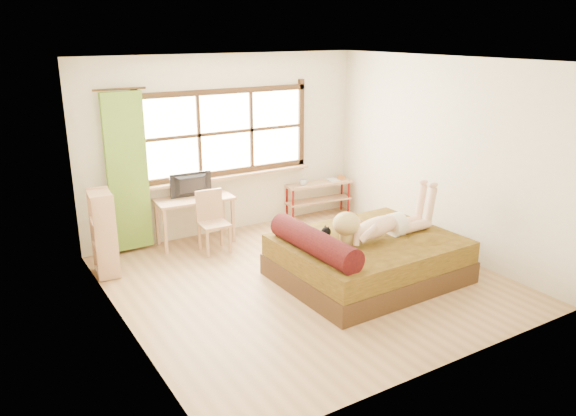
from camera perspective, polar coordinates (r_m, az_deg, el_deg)
floor at (r=7.15m, az=1.83°, el=-7.39°), size 4.50×4.50×0.00m
ceiling at (r=6.48m, az=2.07°, el=14.78°), size 4.50×4.50×0.00m
wall_back at (r=8.61m, az=-6.37°, el=6.35°), size 4.50×0.00×4.50m
wall_front at (r=5.05m, az=16.12°, el=-2.47°), size 4.50×0.00×4.50m
wall_left at (r=5.81m, az=-16.95°, el=0.09°), size 0.00×4.50×4.50m
wall_right at (r=8.11m, az=15.39°, el=5.12°), size 0.00×4.50×4.50m
window at (r=8.55m, az=-6.31°, el=7.36°), size 2.80×0.16×1.46m
curtain at (r=8.02m, az=-16.01°, el=3.46°), size 0.55×0.10×2.20m
bed at (r=7.14m, az=7.81°, el=-5.01°), size 2.20×1.77×0.82m
woman at (r=7.03m, az=9.54°, el=-0.49°), size 1.52×0.47×0.65m
kitten at (r=6.70m, az=2.96°, el=-2.95°), size 0.33×0.14×0.26m
desk at (r=8.27m, az=-9.48°, el=0.39°), size 1.14×0.58×0.70m
monitor at (r=8.24m, az=-9.71°, el=2.28°), size 0.62×0.12×0.36m
chair at (r=8.01m, az=-7.74°, el=-0.97°), size 0.41×0.41×0.87m
pipe_shelf at (r=9.46m, az=3.16°, el=1.69°), size 1.18×0.40×0.66m
cup at (r=9.23m, az=1.58°, el=2.63°), size 0.13×0.13×0.10m
book at (r=9.52m, az=4.11°, el=2.80°), size 0.20×0.26×0.02m
bookshelf at (r=7.50m, az=-18.23°, el=-2.45°), size 0.32×0.50×1.10m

